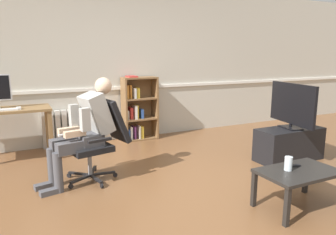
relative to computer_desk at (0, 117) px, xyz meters
The scene contains 14 objects.
ground_plane 2.89m from the computer_desk, 49.67° to the right, with size 18.00×18.00×0.00m, color brown.
back_wall 2.02m from the computer_desk, 15.31° to the left, with size 12.00×0.13×2.70m.
computer_desk is the anchor object (origin of this frame).
keyboard 0.19m from the computer_desk, 77.12° to the right, with size 0.41×0.12×0.02m, color white.
computer_mouse 0.30m from the computer_desk, 26.21° to the right, with size 0.06×0.10×0.03m, color white.
bookshelf 2.17m from the computer_desk, ahead, with size 0.61×0.29×1.14m.
radiator 1.13m from the computer_desk, 21.18° to the left, with size 0.90×0.08×0.61m.
office_chair 1.64m from the computer_desk, 47.67° to the right, with size 0.79×0.63×0.98m.
person_seated 1.55m from the computer_desk, 53.80° to the right, with size 0.96×0.50×1.24m.
tv_stand 4.11m from the computer_desk, 25.09° to the right, with size 0.99×0.42×0.47m.
tv_screen 4.10m from the computer_desk, 25.08° to the right, with size 0.25×0.92×0.64m.
coffee_table 3.90m from the computer_desk, 47.03° to the right, with size 0.79×0.49×0.39m.
drinking_glass 3.79m from the computer_desk, 47.58° to the right, with size 0.08×0.08×0.14m, color silver.
spare_remote 3.85m from the computer_desk, 45.71° to the right, with size 0.04×0.15×0.02m, color black.
Camera 1 is at (-1.61, -2.77, 1.51)m, focal length 33.86 mm.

